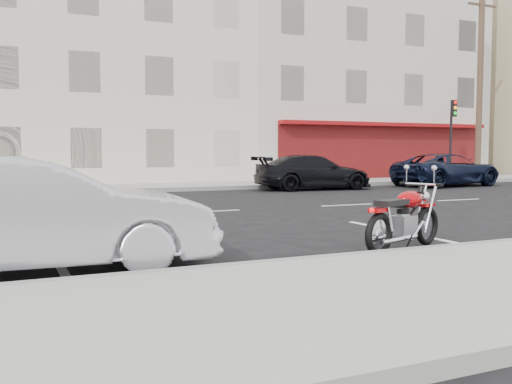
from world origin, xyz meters
TOP-DOWN VIEW (x-y plane):
  - ground at (0.00, 0.00)m, footprint 120.00×120.00m
  - sidewalk_near at (-5.00, -8.70)m, footprint 80.00×3.40m
  - sidewalk_far at (-5.00, 8.70)m, footprint 80.00×3.40m
  - curb_near at (-5.00, -7.00)m, footprint 80.00×0.12m
  - curb_far at (-5.00, 7.00)m, footprint 80.00×0.12m
  - bldg_cream at (-2.00, 16.30)m, footprint 12.00×12.00m
  - bldg_corner at (11.00, 16.30)m, footprint 14.00×12.00m
  - bldg_far_east at (26.00, 16.30)m, footprint 12.00×12.00m
  - utility_pole at (15.50, 8.60)m, footprint 1.80×0.30m
  - traffic_light at (13.50, 8.33)m, footprint 0.26×0.30m
  - fire_hydrant at (12.00, 8.50)m, footprint 0.20×0.20m
  - motorcycle at (-0.54, -6.14)m, footprint 1.88×0.91m
  - sedan_silver at (-6.30, -5.86)m, footprint 4.37×1.75m
  - suv_far at (10.59, 5.47)m, footprint 5.20×2.90m
  - car_far at (4.33, 5.89)m, footprint 4.70×2.19m

SIDE VIEW (x-z plane):
  - ground at x=0.00m, z-range 0.00..0.00m
  - sidewalk_near at x=-5.00m, z-range 0.00..0.15m
  - sidewalk_far at x=-5.00m, z-range 0.00..0.15m
  - curb_near at x=-5.00m, z-range 0.00..0.16m
  - curb_far at x=-5.00m, z-range 0.00..0.16m
  - motorcycle at x=-0.54m, z-range -0.04..0.95m
  - fire_hydrant at x=12.00m, z-range 0.17..0.89m
  - car_far at x=4.33m, z-range 0.00..1.33m
  - suv_far at x=10.59m, z-range 0.00..1.37m
  - sedan_silver at x=-6.30m, z-range 0.00..1.41m
  - traffic_light at x=13.50m, z-range 0.66..4.46m
  - utility_pole at x=15.50m, z-range 0.24..9.24m
  - bldg_far_east at x=26.00m, z-range 0.00..11.00m
  - bldg_cream at x=-2.00m, z-range 0.00..11.50m
  - bldg_corner at x=11.00m, z-range 0.00..12.50m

